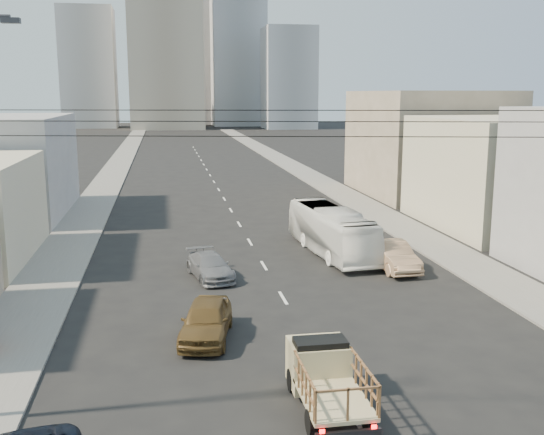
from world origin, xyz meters
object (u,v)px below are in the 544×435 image
object	(u,v)px
sedan_brown	(206,320)
flatbed_pickup	(327,374)
sedan_grey	(210,266)
sedan_tan	(393,256)
city_bus	(331,231)

from	to	relation	value
sedan_brown	flatbed_pickup	bearing A→B (deg)	-50.63
flatbed_pickup	sedan_brown	xyz separation A→B (m)	(-3.35, 6.32, -0.31)
flatbed_pickup	sedan_grey	world-z (taller)	flatbed_pickup
sedan_tan	sedan_grey	size ratio (longest dim) A/B	1.08
sedan_grey	flatbed_pickup	bearing A→B (deg)	-92.04
flatbed_pickup	city_bus	size ratio (longest dim) A/B	0.42
city_bus	sedan_grey	distance (m)	8.84
flatbed_pickup	sedan_grey	size ratio (longest dim) A/B	0.99
sedan_grey	sedan_brown	bearing A→B (deg)	-107.01
city_bus	sedan_brown	world-z (taller)	city_bus
sedan_tan	sedan_brown	bearing A→B (deg)	-144.10
city_bus	sedan_grey	xyz separation A→B (m)	(-7.79, -4.10, -0.80)
city_bus	sedan_tan	xyz separation A→B (m)	(2.46, -4.13, -0.65)
city_bus	sedan_grey	size ratio (longest dim) A/B	2.32
city_bus	sedan_grey	world-z (taller)	city_bus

